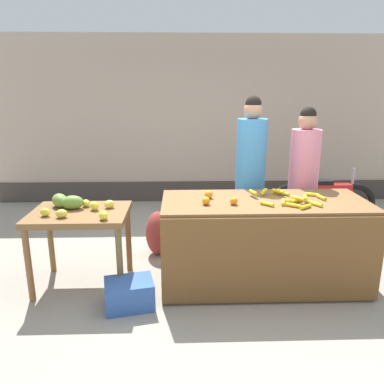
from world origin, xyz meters
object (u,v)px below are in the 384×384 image
(produce_crate, at_px, (129,294))
(produce_sack, at_px, (158,233))
(vendor_woman_blue_shirt, at_px, (250,178))
(vendor_woman_pink_shirt, at_px, (303,184))
(parked_motorcycle, at_px, (322,200))

(produce_crate, xyz_separation_m, produce_sack, (0.20, 1.15, 0.14))
(vendor_woman_blue_shirt, relative_size, vendor_woman_pink_shirt, 1.07)
(vendor_woman_blue_shirt, xyz_separation_m, vendor_woman_pink_shirt, (0.62, -0.01, -0.06))
(parked_motorcycle, relative_size, produce_sack, 2.94)
(vendor_woman_blue_shirt, distance_m, produce_sack, 1.29)
(parked_motorcycle, bearing_deg, vendor_woman_pink_shirt, -123.34)
(parked_motorcycle, distance_m, produce_sack, 2.51)
(vendor_woman_pink_shirt, height_order, parked_motorcycle, vendor_woman_pink_shirt)
(vendor_woman_blue_shirt, distance_m, vendor_woman_pink_shirt, 0.62)
(vendor_woman_pink_shirt, distance_m, parked_motorcycle, 1.24)
(vendor_woman_pink_shirt, bearing_deg, produce_crate, -150.28)
(parked_motorcycle, relative_size, produce_crate, 3.64)
(produce_crate, distance_m, produce_sack, 1.17)
(vendor_woman_blue_shirt, distance_m, produce_crate, 1.89)
(vendor_woman_pink_shirt, relative_size, parked_motorcycle, 1.11)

